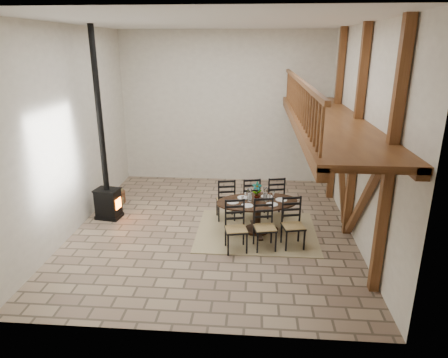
# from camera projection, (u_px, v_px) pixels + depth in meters

# --- Properties ---
(ground) EXTENTS (8.00, 8.00, 0.00)m
(ground) POSITION_uv_depth(u_px,v_px,m) (214.00, 228.00, 10.39)
(ground) COLOR #9C8568
(ground) RESTS_ON ground
(room_shell) EXTENTS (7.02, 8.02, 5.01)m
(room_shell) POSITION_uv_depth(u_px,v_px,m) (263.00, 112.00, 9.34)
(room_shell) COLOR white
(room_shell) RESTS_ON ground
(rug) EXTENTS (3.00, 2.50, 0.02)m
(rug) POSITION_uv_depth(u_px,v_px,m) (256.00, 231.00, 10.16)
(rug) COLOR tan
(rug) RESTS_ON ground
(dining_table) EXTENTS (2.26, 2.59, 1.31)m
(dining_table) POSITION_uv_depth(u_px,v_px,m) (257.00, 216.00, 10.03)
(dining_table) COLOR black
(dining_table) RESTS_ON ground
(wood_stove) EXTENTS (0.71, 0.59, 5.00)m
(wood_stove) POSITION_uv_depth(u_px,v_px,m) (106.00, 179.00, 10.63)
(wood_stove) COLOR black
(wood_stove) RESTS_ON ground
(log_basket) EXTENTS (0.53, 0.53, 0.44)m
(log_basket) POSITION_uv_depth(u_px,v_px,m) (116.00, 196.00, 11.99)
(log_basket) COLOR brown
(log_basket) RESTS_ON ground
(log_stack) EXTENTS (0.35, 0.47, 0.23)m
(log_stack) POSITION_uv_depth(u_px,v_px,m) (116.00, 203.00, 11.72)
(log_stack) COLOR tan
(log_stack) RESTS_ON ground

